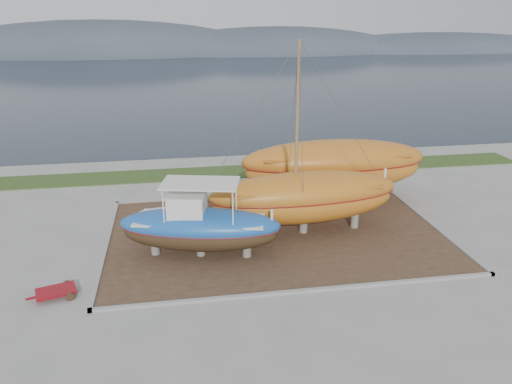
{
  "coord_description": "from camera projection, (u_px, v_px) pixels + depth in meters",
  "views": [
    {
      "loc": [
        -5.23,
        -20.59,
        11.79
      ],
      "look_at": [
        -1.12,
        4.0,
        2.58
      ],
      "focal_mm": 35.0,
      "sensor_mm": 36.0,
      "label": 1
    }
  ],
  "objects": [
    {
      "name": "blue_caique",
      "position": [
        200.0,
        220.0,
        24.57
      ],
      "size": [
        8.41,
        4.23,
        3.88
      ],
      "primitive_type": null,
      "rotation": [
        0.0,
        0.0,
        -0.22
      ],
      "color": "#1B57AB",
      "rests_on": "dirt_patch"
    },
    {
      "name": "white_dinghy",
      "position": [
        170.0,
        218.0,
        28.2
      ],
      "size": [
        3.9,
        1.7,
        1.14
      ],
      "primitive_type": null,
      "rotation": [
        0.0,
        0.0,
        -0.07
      ],
      "color": "silver",
      "rests_on": "dirt_patch"
    },
    {
      "name": "mountain_ridge",
      "position": [
        189.0,
        53.0,
        139.59
      ],
      "size": [
        200.0,
        36.0,
        20.0
      ],
      "primitive_type": null,
      "color": "#333D49",
      "rests_on": "ground"
    },
    {
      "name": "orange_bare_hull",
      "position": [
        333.0,
        172.0,
        31.75
      ],
      "size": [
        11.91,
        3.81,
        3.88
      ],
      "primitive_type": null,
      "rotation": [
        0.0,
        0.0,
        -0.02
      ],
      "color": "#AF651B",
      "rests_on": "dirt_patch"
    },
    {
      "name": "dirt_patch",
      "position": [
        276.0,
        234.0,
        27.64
      ],
      "size": [
        18.0,
        12.0,
        0.06
      ],
      "primitive_type": "cube",
      "color": "#422D1E",
      "rests_on": "ground"
    },
    {
      "name": "grass_strip",
      "position": [
        246.0,
        171.0,
        38.27
      ],
      "size": [
        44.0,
        3.0,
        0.08
      ],
      "primitive_type": "cube",
      "color": "#284219",
      "rests_on": "ground"
    },
    {
      "name": "sea",
      "position": [
        201.0,
        79.0,
        88.71
      ],
      "size": [
        260.0,
        100.0,
        0.04
      ],
      "primitive_type": null,
      "color": "#17212E",
      "rests_on": "ground"
    },
    {
      "name": "orange_sailboat",
      "position": [
        306.0,
        142.0,
        26.04
      ],
      "size": [
        10.68,
        3.67,
        10.32
      ],
      "primitive_type": null,
      "rotation": [
        0.0,
        0.0,
        0.05
      ],
      "color": "#AF651B",
      "rests_on": "dirt_patch"
    },
    {
      "name": "ground",
      "position": [
        293.0,
        269.0,
        23.95
      ],
      "size": [
        140.0,
        140.0,
        0.0
      ],
      "primitive_type": "plane",
      "color": "gray",
      "rests_on": "ground"
    },
    {
      "name": "red_trailer",
      "position": [
        56.0,
        293.0,
        21.62
      ],
      "size": [
        2.7,
        1.88,
        0.35
      ],
      "primitive_type": null,
      "rotation": [
        0.0,
        0.0,
        0.29
      ],
      "color": "maroon",
      "rests_on": "ground"
    },
    {
      "name": "curb_frame",
      "position": [
        276.0,
        233.0,
        27.62
      ],
      "size": [
        18.6,
        12.6,
        0.15
      ],
      "primitive_type": null,
      "color": "gray",
      "rests_on": "ground"
    }
  ]
}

